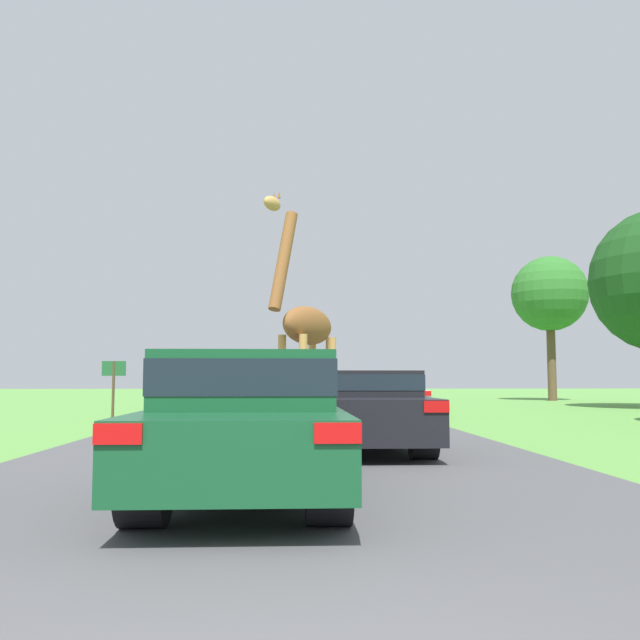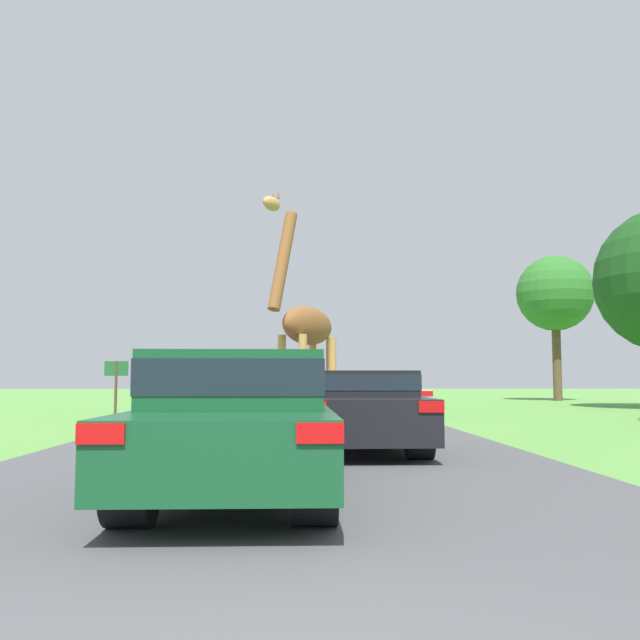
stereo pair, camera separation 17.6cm
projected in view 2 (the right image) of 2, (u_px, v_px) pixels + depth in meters
road at (291, 404)px, 31.68m from camera, size 7.97×120.00×0.00m
giraffe_near_road at (305, 328)px, 15.41m from camera, size 1.84×2.69×5.20m
car_lead_maroon at (237, 420)px, 6.72m from camera, size 1.83×4.20×1.44m
car_queue_right at (353, 389)px, 29.08m from camera, size 1.77×4.82×1.37m
car_queue_left at (358, 408)px, 11.19m from camera, size 1.94×4.21×1.31m
car_far_ahead at (387, 392)px, 21.60m from camera, size 1.98×4.79×1.41m
car_verge_right at (218, 393)px, 22.21m from camera, size 1.71×4.06×1.36m
car_rear_follower at (262, 388)px, 32.46m from camera, size 1.96×4.61×1.38m
tree_right_cluster at (555, 294)px, 36.91m from camera, size 4.11×4.11×7.89m
sign_post at (116, 378)px, 20.20m from camera, size 0.70×0.08×1.71m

